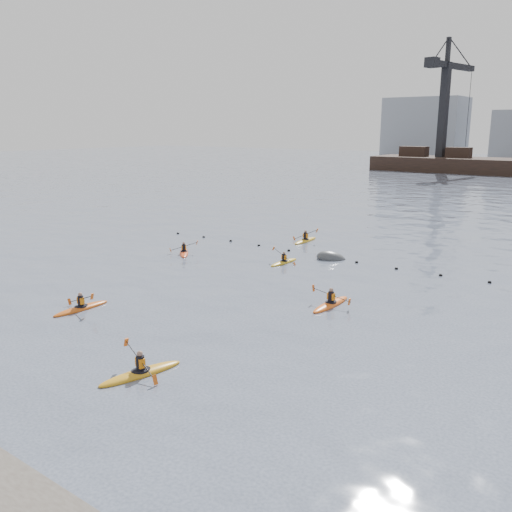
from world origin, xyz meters
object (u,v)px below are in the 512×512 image
at_px(kayaker_1, 141,372).
at_px(kayaker_3, 284,262).
at_px(kayaker_2, 184,252).
at_px(kayaker_4, 331,303).
at_px(mooring_buoy, 331,259).
at_px(kayaker_0, 81,308).
at_px(kayaker_5, 305,240).

xyz_separation_m(kayaker_1, kayaker_3, (-5.46, 18.36, -0.02)).
bearing_deg(kayaker_1, kayaker_2, 143.08).
bearing_deg(kayaker_4, mooring_buoy, -60.36).
distance_m(kayaker_3, mooring_buoy, 3.78).
relative_size(kayaker_0, kayaker_1, 0.92).
relative_size(kayaker_4, mooring_buoy, 1.59).
xyz_separation_m(kayaker_0, kayaker_3, (3.07, 14.90, -0.01)).
bearing_deg(kayaker_4, kayaker_0, 40.45).
bearing_deg(kayaker_3, kayaker_5, 113.16).
bearing_deg(kayaker_5, kayaker_2, -120.78).
relative_size(kayaker_3, kayaker_4, 0.85).
bearing_deg(kayaker_2, kayaker_4, -59.80).
xyz_separation_m(kayaker_4, kayaker_5, (-10.04, 13.81, -0.00)).
xyz_separation_m(kayaker_3, kayaker_4, (7.31, -6.39, 0.02)).
distance_m(kayaker_0, mooring_buoy, 18.75).
height_order(kayaker_0, kayaker_1, kayaker_1).
xyz_separation_m(kayaker_2, mooring_buoy, (10.03, 5.14, -0.10)).
relative_size(kayaker_1, kayaker_3, 1.21).
height_order(kayaker_1, kayaker_3, kayaker_1).
bearing_deg(kayaker_5, kayaker_0, -93.06).
bearing_deg(kayaker_0, kayaker_2, 112.29).
height_order(kayaker_3, kayaker_5, kayaker_5).
distance_m(kayaker_0, kayaker_4, 13.42).
relative_size(kayaker_0, mooring_buoy, 1.51).
xyz_separation_m(kayaker_2, kayaker_3, (7.89, 2.04, -0.01)).
relative_size(kayaker_3, kayaker_5, 0.86).
height_order(kayaker_2, kayaker_3, kayaker_3).
distance_m(kayaker_5, mooring_buoy, 6.51).
distance_m(kayaker_0, kayaker_5, 22.32).
height_order(kayaker_1, kayaker_2, kayaker_1).
distance_m(kayaker_3, kayaker_5, 7.91).
height_order(kayaker_0, kayaker_4, kayaker_0).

